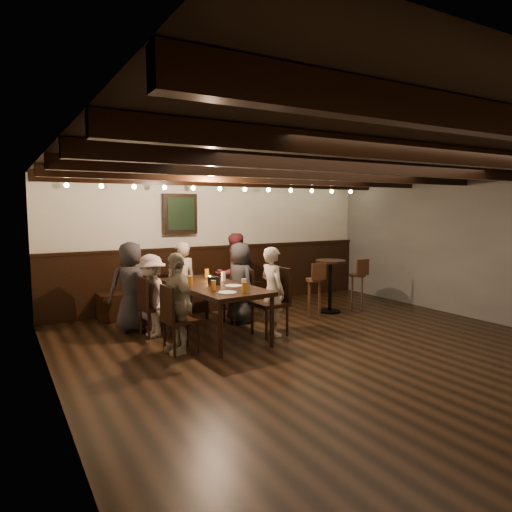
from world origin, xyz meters
TOP-DOWN VIEW (x-y plane):
  - room at (-0.29, 2.21)m, footprint 7.00×7.00m
  - dining_table at (-1.02, 1.55)m, footprint 1.02×2.05m
  - chair_left_near at (-1.76, 1.96)m, footprint 0.42×0.42m
  - chair_left_far at (-1.71, 1.06)m, footprint 0.42×0.42m
  - chair_right_near at (-0.33, 2.04)m, footprint 0.42×0.42m
  - chair_right_far at (-0.27, 1.14)m, footprint 0.48×0.48m
  - person_bench_left at (-1.97, 2.39)m, footprint 0.69×0.47m
  - person_bench_centre at (-1.08, 2.60)m, footprint 0.49×0.34m
  - person_bench_right at (-0.17, 2.50)m, footprint 0.72×0.58m
  - person_left_near at (-1.79, 1.95)m, footprint 0.49×0.80m
  - person_left_far at (-1.74, 1.06)m, footprint 0.36×0.78m
  - person_right_near at (-0.30, 2.04)m, footprint 0.45×0.66m
  - person_right_far at (-0.24, 1.15)m, footprint 0.34×0.49m
  - pint_a at (-1.34, 2.23)m, footprint 0.07×0.07m
  - pint_b at (-0.81, 2.21)m, footprint 0.07×0.07m
  - pint_c at (-1.32, 1.63)m, footprint 0.07×0.07m
  - pint_d at (-0.73, 1.77)m, footprint 0.07×0.07m
  - pint_e at (-1.21, 1.09)m, footprint 0.07×0.07m
  - pint_f at (-0.79, 1.01)m, footprint 0.07×0.07m
  - pint_g at (-0.92, 0.75)m, footprint 0.07×0.07m
  - plate_near at (-1.13, 0.84)m, footprint 0.24×0.24m
  - plate_far at (-0.82, 1.26)m, footprint 0.24×0.24m
  - condiment_caddy at (-1.02, 1.50)m, footprint 0.15×0.10m
  - candle at (-0.92, 1.86)m, footprint 0.05×0.05m
  - high_top_table at (1.42, 1.87)m, footprint 0.53×0.53m
  - bar_stool_left at (0.92, 1.67)m, footprint 0.30×0.32m
  - bar_stool_right at (1.92, 1.72)m, footprint 0.30×0.31m

SIDE VIEW (x-z plane):
  - chair_right_near at x=-0.33m, z-range -0.17..0.70m
  - chair_left_near at x=-1.76m, z-range -0.17..0.71m
  - chair_left_far at x=-1.71m, z-range -0.17..0.71m
  - chair_right_far at x=-0.27m, z-range -0.19..0.80m
  - bar_stool_left at x=0.92m, z-range -0.12..0.83m
  - bar_stool_right at x=1.92m, z-range -0.12..0.83m
  - person_left_near at x=-1.79m, z-range 0.00..1.20m
  - high_top_table at x=1.42m, z-range 0.15..1.08m
  - person_left_far at x=-1.74m, z-range 0.00..1.30m
  - person_right_far at x=-0.24m, z-range 0.00..1.30m
  - person_right_near at x=-0.30m, z-range 0.00..1.30m
  - person_bench_centre at x=-1.08m, z-range 0.00..1.31m
  - person_bench_left at x=-1.97m, z-range 0.00..1.36m
  - dining_table at x=-1.02m, z-range 0.31..1.07m
  - person_bench_right at x=-0.17m, z-range 0.00..1.43m
  - plate_near at x=-1.13m, z-range 0.75..0.77m
  - plate_far at x=-0.82m, z-range 0.75..0.77m
  - candle at x=-0.92m, z-range 0.75..0.80m
  - condiment_caddy at x=-1.02m, z-range 0.75..0.87m
  - pint_a at x=-1.34m, z-range 0.75..0.89m
  - pint_b at x=-0.81m, z-range 0.75..0.89m
  - pint_c at x=-1.32m, z-range 0.75..0.89m
  - pint_d at x=-0.73m, z-range 0.75..0.89m
  - pint_e at x=-1.21m, z-range 0.75..0.89m
  - pint_f at x=-0.79m, z-range 0.75..0.89m
  - pint_g at x=-0.92m, z-range 0.75..0.89m
  - room at x=-0.29m, z-range -2.43..4.57m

